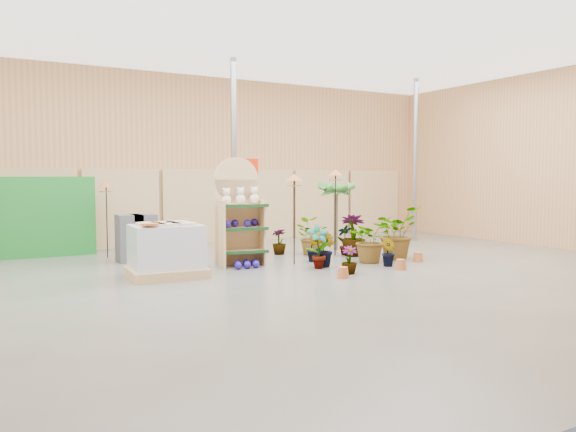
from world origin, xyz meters
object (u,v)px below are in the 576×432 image
at_px(display_shelf, 239,216).
at_px(potted_plant_2, 370,239).
at_px(pallet_stack, 166,251).
at_px(bird_table_front, 294,180).

relative_size(display_shelf, potted_plant_2, 2.24).
relative_size(pallet_stack, bird_table_front, 0.74).
relative_size(bird_table_front, potted_plant_2, 1.89).
relative_size(pallet_stack, potted_plant_2, 1.41).
height_order(pallet_stack, potted_plant_2, same).
distance_m(bird_table_front, potted_plant_2, 2.04).
bearing_deg(display_shelf, bird_table_front, -17.06).
distance_m(display_shelf, potted_plant_2, 2.80).
xyz_separation_m(pallet_stack, potted_plant_2, (4.25, -0.43, 0.01)).
distance_m(display_shelf, pallet_stack, 1.89).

